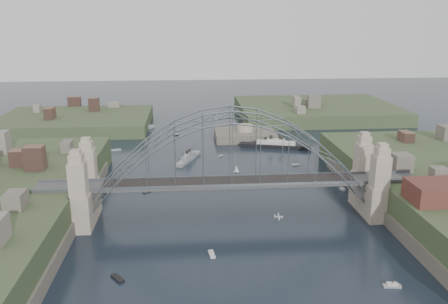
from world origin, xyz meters
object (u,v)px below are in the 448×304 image
Objects in this scene: bridge at (231,164)px; fort_island at (245,140)px; naval_cruiser_far at (140,129)px; naval_cruiser_near at (189,158)px; ocean_liner at (276,145)px.

fort_island is (12.00, 70.00, -12.66)m from bridge.
naval_cruiser_near is at bearing -65.80° from naval_cruiser_far.
fort_island is at bearing -22.73° from naval_cruiser_far.
naval_cruiser_near is 46.53m from naval_cruiser_far.
ocean_liner is (49.26, -30.05, 0.15)m from naval_cruiser_far.
naval_cruiser_far is (-28.15, 86.82, -11.55)m from bridge.
ocean_liner is (30.18, 12.39, 0.20)m from naval_cruiser_near.
fort_island is 43.54m from naval_cruiser_far.
bridge is at bearing -78.45° from naval_cruiser_near.
naval_cruiser_near is at bearing 101.55° from bridge.
bridge is 46.76m from naval_cruiser_near.
fort_island is 1.73× the size of naval_cruiser_far.
ocean_liner reaches higher than naval_cruiser_near.
fort_island reaches higher than naval_cruiser_far.
fort_island is 0.90× the size of ocean_liner.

